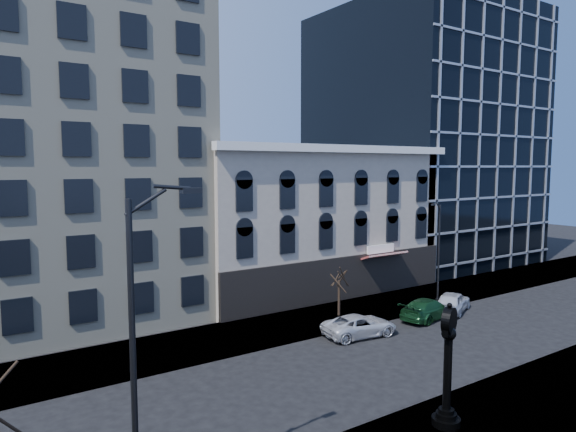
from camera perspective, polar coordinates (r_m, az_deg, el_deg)
ground at (r=27.04m, az=1.27°, el=-18.08°), size 160.00×160.00×0.00m
sidewalk_far at (r=33.43m, az=-6.87°, el=-13.29°), size 160.00×6.00×0.12m
cream_tower at (r=40.85m, az=-22.65°, el=17.13°), size 15.90×15.40×42.50m
victorian_row at (r=44.94m, az=2.13°, el=-0.63°), size 22.60×11.19×12.50m
glass_office at (r=62.00m, az=14.61°, el=8.31°), size 20.00×20.15×28.00m
street_clock at (r=23.00m, az=17.31°, el=-16.05°), size 1.18×1.18×5.20m
street_lamp_near at (r=15.38m, az=-14.42°, el=-5.40°), size 2.69×0.41×10.40m
street_lamp_far at (r=40.91m, az=16.27°, el=-1.02°), size 1.99×1.07×8.20m
bare_tree_far at (r=37.12m, az=5.72°, el=-6.32°), size 2.39×2.39×4.11m
car_far_a at (r=33.83m, az=7.96°, el=-11.96°), size 5.19×2.88×1.38m
car_far_b at (r=38.37m, az=15.29°, el=-9.91°), size 5.34×2.92×1.47m
car_far_c at (r=40.58m, az=17.79°, el=-9.06°), size 4.95×3.62×1.57m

